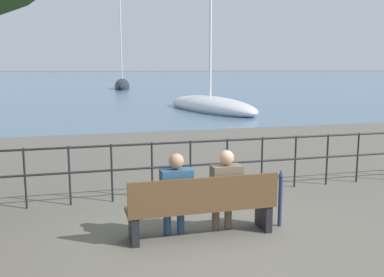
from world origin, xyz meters
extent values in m
plane|color=#605B51|center=(0.00, 0.00, 0.00)|extent=(1000.00, 1000.00, 0.00)
cube|color=slate|center=(0.00, 160.21, 0.00)|extent=(600.00, 300.00, 0.01)
cube|color=brown|center=(0.00, 0.00, 0.42)|extent=(2.13, 0.45, 0.05)
cube|color=brown|center=(0.00, -0.21, 0.68)|extent=(2.13, 0.04, 0.45)
cube|color=black|center=(-0.97, 0.00, 0.20)|extent=(0.10, 0.41, 0.40)
cube|color=black|center=(0.97, 0.00, 0.20)|extent=(0.10, 0.41, 0.40)
cylinder|color=navy|center=(-0.46, 0.16, 0.23)|extent=(0.11, 0.11, 0.45)
cylinder|color=navy|center=(-0.27, 0.16, 0.23)|extent=(0.11, 0.11, 0.45)
cube|color=navy|center=(-0.37, 0.07, 0.50)|extent=(0.37, 0.26, 0.14)
cube|color=navy|center=(-0.37, -0.02, 0.72)|extent=(0.44, 0.24, 0.55)
sphere|color=#A87A5B|center=(-0.37, -0.02, 1.11)|extent=(0.21, 0.21, 0.21)
cylinder|color=brown|center=(0.27, 0.16, 0.23)|extent=(0.11, 0.11, 0.45)
cylinder|color=brown|center=(0.46, 0.16, 0.23)|extent=(0.11, 0.11, 0.45)
cube|color=brown|center=(0.37, 0.07, 0.50)|extent=(0.37, 0.26, 0.14)
cube|color=brown|center=(0.37, -0.02, 0.73)|extent=(0.43, 0.24, 0.56)
sphere|color=tan|center=(0.37, -0.02, 1.12)|extent=(0.21, 0.21, 0.21)
cylinder|color=black|center=(-2.54, 1.92, 0.53)|extent=(0.04, 0.04, 1.05)
cylinder|color=black|center=(-1.81, 1.92, 0.53)|extent=(0.04, 0.04, 1.05)
cylinder|color=black|center=(-1.09, 1.92, 0.53)|extent=(0.04, 0.04, 1.05)
cylinder|color=black|center=(-0.36, 1.92, 0.53)|extent=(0.04, 0.04, 1.05)
cylinder|color=black|center=(0.36, 1.92, 0.53)|extent=(0.04, 0.04, 1.05)
cylinder|color=black|center=(1.09, 1.92, 0.53)|extent=(0.04, 0.04, 1.05)
cylinder|color=black|center=(1.81, 1.92, 0.53)|extent=(0.04, 0.04, 1.05)
cylinder|color=black|center=(2.54, 1.92, 0.53)|extent=(0.04, 0.04, 1.05)
cylinder|color=black|center=(3.26, 1.92, 0.53)|extent=(0.04, 0.04, 1.05)
cylinder|color=black|center=(3.98, 1.92, 0.53)|extent=(0.04, 0.04, 1.05)
cylinder|color=black|center=(0.00, 1.92, 1.02)|extent=(13.76, 0.04, 0.04)
cylinder|color=black|center=(0.00, 1.92, 0.58)|extent=(13.76, 0.04, 0.04)
cylinder|color=navy|center=(1.25, 0.03, 0.39)|extent=(0.06, 0.06, 0.77)
cone|color=navy|center=(1.25, 0.03, 0.82)|extent=(0.09, 0.09, 0.11)
ellipsoid|color=silver|center=(5.81, 17.67, 0.23)|extent=(4.13, 9.29, 1.16)
ellipsoid|color=black|center=(3.91, 45.99, 0.34)|extent=(2.95, 8.47, 1.70)
cylinder|color=silver|center=(3.91, 45.99, 6.10)|extent=(0.14, 0.14, 10.50)
camera|label=1|loc=(-1.68, -5.58, 2.36)|focal=40.00mm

